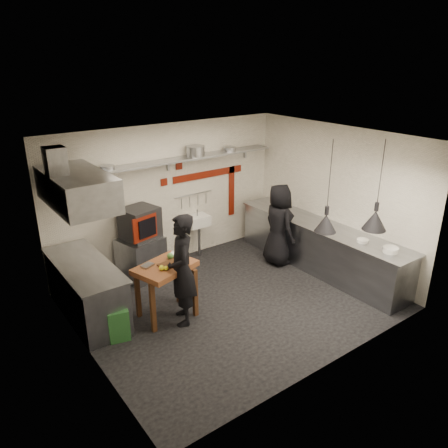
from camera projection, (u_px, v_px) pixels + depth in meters
floor at (232, 301)px, 7.57m from camera, size 5.00×5.00×0.00m
ceiling at (234, 140)px, 6.55m from camera, size 5.00×5.00×0.00m
wall_back at (169, 195)px, 8.64m from camera, size 5.00×0.04×2.80m
wall_front at (334, 276)px, 5.49m from camera, size 5.00×0.04×2.80m
wall_left at (81, 268)px, 5.69m from camera, size 0.04×4.20×2.80m
wall_right at (336, 198)px, 8.44m from camera, size 0.04×4.20×2.80m
red_band_horiz at (209, 174)px, 9.05m from camera, size 1.70×0.02×0.14m
red_band_vert at (232, 191)px, 9.55m from camera, size 0.14×0.02×1.10m
red_tile_a at (179, 166)px, 8.56m from camera, size 0.14×0.02×0.14m
red_tile_b at (164, 182)px, 8.47m from camera, size 0.14×0.02×0.14m
back_shelf at (172, 161)px, 8.24m from camera, size 4.60×0.34×0.04m
shelf_bracket_left at (69, 180)px, 7.35m from camera, size 0.04×0.06×0.24m
shelf_bracket_mid at (168, 164)px, 8.39m from camera, size 0.04×0.06×0.24m
shelf_bracket_right at (245, 152)px, 9.44m from camera, size 0.04×0.06×0.24m
pan_far_left at (89, 170)px, 7.34m from camera, size 0.27×0.27×0.09m
pan_mid_left at (107, 167)px, 7.52m from camera, size 0.29×0.29×0.07m
stock_pot at (195, 151)px, 8.50m from camera, size 0.46×0.46×0.20m
pan_right at (230, 149)px, 8.98m from camera, size 0.29×0.29×0.08m
oven_stand at (141, 258)px, 8.27m from camera, size 0.87×0.82×0.80m
combi_oven at (140, 223)px, 8.06m from camera, size 0.72×0.69×0.58m
oven_door at (145, 228)px, 7.83m from camera, size 0.53×0.15×0.46m
oven_glass at (148, 228)px, 7.83m from camera, size 0.37×0.10×0.34m
hand_sink at (198, 221)px, 9.03m from camera, size 0.46×0.34×0.22m
sink_tap at (197, 213)px, 8.97m from camera, size 0.03×0.03×0.14m
sink_drain at (199, 241)px, 9.16m from camera, size 0.06×0.06×0.66m
utensil_rail at (193, 194)px, 8.94m from camera, size 0.90×0.02×0.02m
counter_right at (319, 247)px, 8.59m from camera, size 0.70×3.80×0.90m
counter_right_top at (321, 225)px, 8.42m from camera, size 0.76×3.90×0.03m
plate_stack at (390, 250)px, 7.23m from camera, size 0.31×0.31×0.09m
small_bowl_right at (363, 241)px, 7.63m from camera, size 0.26×0.26×0.05m
counter_left at (87, 291)px, 7.01m from camera, size 0.70×1.90×0.90m
counter_left_top at (83, 265)px, 6.84m from camera, size 0.76×2.00×0.03m
extractor_hood at (77, 189)px, 6.42m from camera, size 0.78×1.60×0.50m
hood_duct at (56, 165)px, 6.14m from camera, size 0.28×0.28×0.50m
green_bin at (118, 323)px, 6.52m from camera, size 0.37×0.37×0.50m
prep_table at (166, 291)px, 6.99m from camera, size 1.06×0.87×0.92m
cutting_board at (170, 264)px, 6.83m from camera, size 0.37×0.28×0.02m
pepper_mill at (188, 258)px, 6.83m from camera, size 0.05×0.05×0.20m
lemon_a at (162, 268)px, 6.65m from camera, size 0.10×0.10×0.08m
lemon_b at (166, 268)px, 6.64m from camera, size 0.08×0.08×0.07m
veg_ball at (170, 256)px, 7.01m from camera, size 0.11×0.11×0.11m
steel_tray at (147, 265)px, 6.78m from camera, size 0.23×0.19×0.03m
bowl at (177, 254)px, 7.12m from camera, size 0.27×0.27×0.06m
heat_lamp_near at (329, 187)px, 6.88m from camera, size 0.38×0.38×1.52m
heat_lamp_far at (379, 186)px, 6.87m from camera, size 0.46×0.46×1.48m
chef_left at (182, 270)px, 6.71m from camera, size 0.66×0.78×1.80m
chef_right at (279, 225)px, 8.69m from camera, size 0.64×0.88×1.66m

